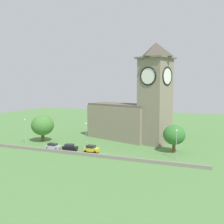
# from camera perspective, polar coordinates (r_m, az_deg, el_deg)

# --- Properties ---
(ground_plane) EXTENTS (200.00, 200.00, 0.00)m
(ground_plane) POSITION_cam_1_polar(r_m,az_deg,el_deg) (85.16, 0.78, -6.36)
(ground_plane) COLOR #517F42
(church) EXTENTS (30.15, 18.11, 30.36)m
(church) POSITION_cam_1_polar(r_m,az_deg,el_deg) (85.74, 4.88, 0.47)
(church) COLOR gray
(church) RESTS_ON ground
(quay_barrier) EXTENTS (58.27, 0.70, 0.80)m
(quay_barrier) POSITION_cam_1_polar(r_m,az_deg,el_deg) (68.55, -4.91, -9.03)
(quay_barrier) COLOR gray
(quay_barrier) RESTS_ON ground
(car_silver) EXTENTS (4.34, 2.14, 1.64)m
(car_silver) POSITION_cam_1_polar(r_m,az_deg,el_deg) (77.29, -12.45, -7.12)
(car_silver) COLOR silver
(car_silver) RESTS_ON ground
(car_black) EXTENTS (4.24, 2.42, 1.86)m
(car_black) POSITION_cam_1_polar(r_m,az_deg,el_deg) (74.70, -8.94, -7.42)
(car_black) COLOR black
(car_black) RESTS_ON ground
(car_yellow) EXTENTS (4.06, 2.31, 1.93)m
(car_yellow) POSITION_cam_1_polar(r_m,az_deg,el_deg) (72.11, -4.40, -7.82)
(car_yellow) COLOR gold
(car_yellow) RESTS_ON ground
(streetlamp_west_end) EXTENTS (0.44, 0.44, 7.61)m
(streetlamp_west_end) POSITION_cam_1_polar(r_m,az_deg,el_deg) (85.93, -18.02, -3.13)
(streetlamp_west_end) COLOR #9EA0A5
(streetlamp_west_end) RESTS_ON ground
(streetlamp_west_mid) EXTENTS (0.44, 0.44, 7.73)m
(streetlamp_west_mid) POSITION_cam_1_polar(r_m,az_deg,el_deg) (73.17, -5.56, -4.33)
(streetlamp_west_mid) COLOR #9EA0A5
(streetlamp_west_mid) RESTS_ON ground
(streetlamp_central) EXTENTS (0.44, 0.44, 7.21)m
(streetlamp_central) POSITION_cam_1_polar(r_m,az_deg,el_deg) (66.67, 13.57, -5.71)
(streetlamp_central) COLOR #9EA0A5
(streetlamp_central) RESTS_ON ground
(tree_churchyard) EXTENTS (7.09, 7.09, 8.43)m
(tree_churchyard) POSITION_cam_1_polar(r_m,az_deg,el_deg) (87.47, -14.56, -2.75)
(tree_churchyard) COLOR brown
(tree_churchyard) RESTS_ON ground
(tree_riverside_west) EXTENTS (5.86, 5.86, 7.42)m
(tree_riverside_west) POSITION_cam_1_polar(r_m,az_deg,el_deg) (72.86, 13.08, -4.77)
(tree_riverside_west) COLOR brown
(tree_riverside_west) RESTS_ON ground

